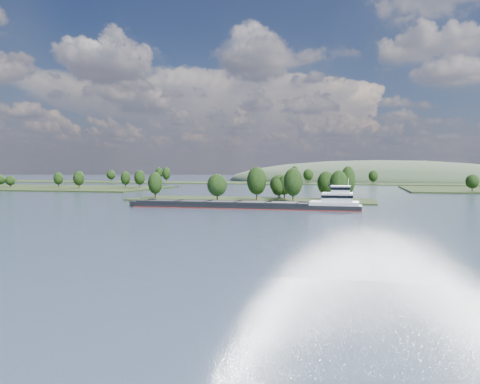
# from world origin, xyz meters

# --- Properties ---
(ground) EXTENTS (1800.00, 1800.00, 0.00)m
(ground) POSITION_xyz_m (0.00, 120.00, 0.00)
(ground) COLOR #3E506B
(ground) RESTS_ON ground
(tree_island) EXTENTS (100.00, 31.59, 14.76)m
(tree_island) POSITION_xyz_m (6.53, 178.87, 4.10)
(tree_island) COLOR #223216
(tree_island) RESTS_ON ground
(back_shoreline) EXTENTS (900.00, 60.00, 16.05)m
(back_shoreline) POSITION_xyz_m (6.76, 399.73, 0.71)
(back_shoreline) COLOR #223216
(back_shoreline) RESTS_ON ground
(hill_west) EXTENTS (320.00, 160.00, 44.00)m
(hill_west) POSITION_xyz_m (60.00, 500.00, 0.00)
(hill_west) COLOR #43573C
(hill_west) RESTS_ON ground
(cargo_barge) EXTENTS (78.22, 10.17, 10.57)m
(cargo_barge) POSITION_xyz_m (11.17, 143.71, 1.33)
(cargo_barge) COLOR black
(cargo_barge) RESTS_ON ground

